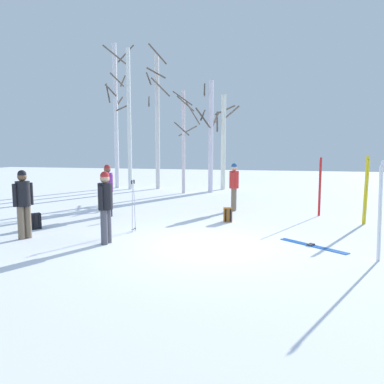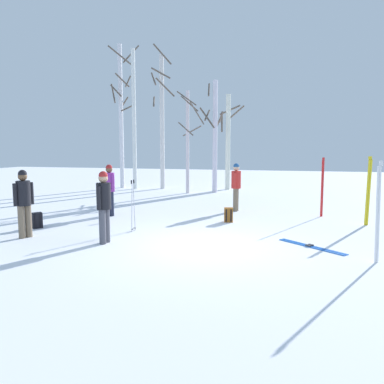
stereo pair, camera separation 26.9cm
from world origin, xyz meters
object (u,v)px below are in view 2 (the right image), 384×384
object	(u,v)px
ski_pair_planted_2	(368,191)
ski_pair_planted_1	(378,213)
person_3	(109,187)
birch_tree_5	(228,140)
backpack_0	(228,215)
person_1	(236,184)
ski_poles_0	(133,204)
ski_pair_lying_0	(311,246)
birch_tree_4	(215,135)
person_0	(24,199)
ski_pair_planted_0	(322,187)
water_bottle_0	(104,219)
birch_tree_3	(188,139)
backpack_2	(37,220)
birch_tree_2	(162,119)
birch_tree_0	(121,114)
person_2	(104,202)
birch_tree_1	(134,118)

from	to	relation	value
ski_pair_planted_2	ski_pair_planted_1	bearing A→B (deg)	-98.14
person_3	birch_tree_5	world-z (taller)	birch_tree_5
backpack_0	birch_tree_5	world-z (taller)	birch_tree_5
person_1	ski_poles_0	size ratio (longest dim) A/B	1.22
ski_pair_lying_0	birch_tree_4	world-z (taller)	birch_tree_4
person_0	ski_poles_0	distance (m)	2.72
ski_pair_planted_0	water_bottle_0	size ratio (longest dim) A/B	7.28
ski_pair_planted_0	birch_tree_3	xyz separation A→B (m)	(-5.97, 5.03, 1.72)
ski_pair_planted_1	backpack_0	bearing A→B (deg)	136.34
person_3	backpack_2	size ratio (longest dim) A/B	3.90
ski_pair_planted_0	backpack_0	world-z (taller)	ski_pair_planted_0
ski_pair_lying_0	birch_tree_2	bearing A→B (deg)	124.55
person_1	birch_tree_0	size ratio (longest dim) A/B	0.22
person_2	backpack_0	size ratio (longest dim) A/B	3.90
ski_pair_planted_1	birch_tree_2	distance (m)	14.74
birch_tree_0	birch_tree_4	bearing A→B (deg)	-9.24
birch_tree_0	birch_tree_2	size ratio (longest dim) A/B	1.03
backpack_2	birch_tree_2	world-z (taller)	birch_tree_2
birch_tree_3	birch_tree_5	xyz separation A→B (m)	(1.64, 2.20, 0.01)
ski_pair_planted_1	person_3	bearing A→B (deg)	156.05
birch_tree_3	water_bottle_0	bearing A→B (deg)	-93.42
person_0	birch_tree_1	world-z (taller)	birch_tree_1
ski_pair_planted_0	birch_tree_5	distance (m)	8.61
ski_pair_lying_0	birch_tree_0	world-z (taller)	birch_tree_0
backpack_2	birch_tree_3	size ratio (longest dim) A/B	0.09
ski_pair_planted_1	ski_pair_lying_0	xyz separation A→B (m)	(-1.15, 0.92, -0.99)
ski_pair_lying_0	birch_tree_1	world-z (taller)	birch_tree_1
ski_pair_planted_0	ski_poles_0	xyz separation A→B (m)	(-5.12, -3.60, -0.22)
birch_tree_0	birch_tree_5	xyz separation A→B (m)	(5.99, 0.64, -1.43)
ski_pair_lying_0	birch_tree_1	size ratio (longest dim) A/B	0.19
ski_pair_planted_0	backpack_0	distance (m)	3.37
backpack_2	person_1	bearing A→B (deg)	40.45
ski_poles_0	birch_tree_2	xyz separation A→B (m)	(-2.80, 10.29, 3.10)
person_0	birch_tree_5	distance (m)	12.71
ski_pair_planted_0	backpack_0	bearing A→B (deg)	-149.36
person_0	ski_pair_planted_2	bearing A→B (deg)	24.05
person_3	backpack_0	distance (m)	4.07
ski_pair_planted_1	water_bottle_0	size ratio (longest dim) A/B	7.50
person_2	ski_poles_0	size ratio (longest dim) A/B	1.22
ski_pair_planted_1	birch_tree_1	xyz separation A→B (m)	(-9.98, 11.13, 2.88)
person_2	ski_pair_planted_0	bearing A→B (deg)	43.18
backpack_2	ski_pair_planted_0	bearing A→B (deg)	26.33
ski_pair_lying_0	birch_tree_2	xyz separation A→B (m)	(-7.40, 10.74, 3.84)
person_0	water_bottle_0	size ratio (longest dim) A/B	6.41
person_0	ski_pair_planted_1	distance (m)	8.09
ski_poles_0	birch_tree_4	size ratio (longest dim) A/B	0.25
person_3	ski_pair_planted_0	distance (m)	7.02
person_3	ski_pair_planted_2	size ratio (longest dim) A/B	0.85
ski_poles_0	birch_tree_3	size ratio (longest dim) A/B	0.28
person_0	ski_poles_0	xyz separation A→B (m)	(2.35, 1.36, -0.23)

